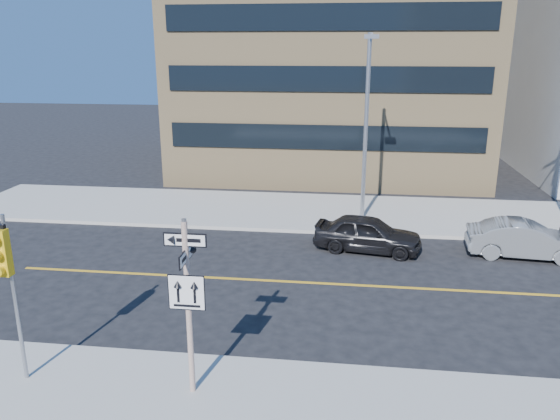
# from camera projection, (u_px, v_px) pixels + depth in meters

# --- Properties ---
(ground) EXTENTS (120.00, 120.00, 0.00)m
(ground) POSITION_uv_depth(u_px,v_px,m) (219.00, 340.00, 14.71)
(ground) COLOR black
(ground) RESTS_ON ground
(sign_pole) EXTENTS (0.92, 0.92, 4.06)m
(sign_pole) POSITION_uv_depth(u_px,v_px,m) (188.00, 298.00, 11.62)
(sign_pole) COLOR silver
(sign_pole) RESTS_ON near_sidewalk
(traffic_signal) EXTENTS (0.32, 0.45, 4.00)m
(traffic_signal) POSITION_uv_depth(u_px,v_px,m) (5.00, 266.00, 11.79)
(traffic_signal) COLOR gray
(traffic_signal) RESTS_ON near_sidewalk
(parked_car_a) EXTENTS (2.32, 4.30, 1.39)m
(parked_car_a) POSITION_uv_depth(u_px,v_px,m) (368.00, 233.00, 20.95)
(parked_car_a) COLOR black
(parked_car_a) RESTS_ON ground
(parked_car_b) EXTENTS (1.82, 4.28, 1.38)m
(parked_car_b) POSITION_uv_depth(u_px,v_px,m) (525.00, 240.00, 20.30)
(parked_car_b) COLOR slate
(parked_car_b) RESTS_ON ground
(streetlight_a) EXTENTS (0.55, 2.25, 8.00)m
(streetlight_a) POSITION_uv_depth(u_px,v_px,m) (367.00, 116.00, 23.08)
(streetlight_a) COLOR gray
(streetlight_a) RESTS_ON far_sidewalk
(building_brick) EXTENTS (18.00, 18.00, 18.00)m
(building_brick) POSITION_uv_depth(u_px,v_px,m) (333.00, 24.00, 35.64)
(building_brick) COLOR tan
(building_brick) RESTS_ON ground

